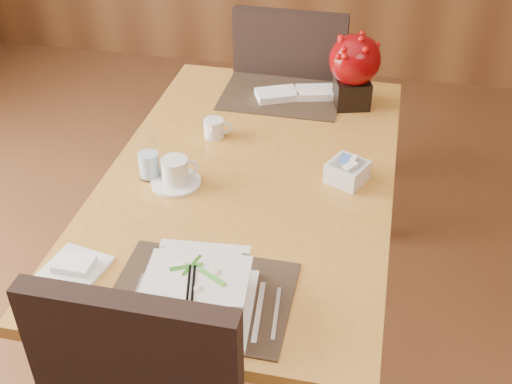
% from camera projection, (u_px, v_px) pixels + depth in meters
% --- Properties ---
extents(dining_table, '(0.90, 1.50, 0.75)m').
position_uv_depth(dining_table, '(250.00, 199.00, 2.09)').
color(dining_table, '#B98133').
rests_on(dining_table, ground).
extents(placemat_near, '(0.45, 0.33, 0.01)m').
position_uv_depth(placemat_near, '(201.00, 295.00, 1.60)').
color(placemat_near, black).
rests_on(placemat_near, dining_table).
extents(placemat_far, '(0.45, 0.33, 0.01)m').
position_uv_depth(placemat_far, '(281.00, 95.00, 2.47)').
color(placemat_far, black).
rests_on(placemat_far, dining_table).
extents(soup_setting, '(0.29, 0.29, 0.11)m').
position_uv_depth(soup_setting, '(198.00, 293.00, 1.53)').
color(soup_setting, silver).
rests_on(soup_setting, dining_table).
extents(coffee_cup, '(0.16, 0.16, 0.09)m').
position_uv_depth(coffee_cup, '(175.00, 173.00, 1.97)').
color(coffee_cup, silver).
rests_on(coffee_cup, dining_table).
extents(water_glass, '(0.08, 0.08, 0.16)m').
position_uv_depth(water_glass, '(148.00, 155.00, 1.98)').
color(water_glass, white).
rests_on(water_glass, dining_table).
extents(creamer_jug, '(0.10, 0.10, 0.06)m').
position_uv_depth(creamer_jug, '(214.00, 128.00, 2.21)').
color(creamer_jug, silver).
rests_on(creamer_jug, dining_table).
extents(sugar_caddy, '(0.14, 0.14, 0.07)m').
position_uv_depth(sugar_caddy, '(347.00, 172.00, 1.99)').
color(sugar_caddy, silver).
rests_on(sugar_caddy, dining_table).
extents(berry_decor, '(0.19, 0.19, 0.28)m').
position_uv_depth(berry_decor, '(354.00, 66.00, 2.32)').
color(berry_decor, black).
rests_on(berry_decor, dining_table).
extents(napkins_far, '(0.32, 0.20, 0.03)m').
position_uv_depth(napkins_far, '(299.00, 93.00, 2.45)').
color(napkins_far, white).
rests_on(napkins_far, dining_table).
extents(bread_plate, '(0.18, 0.18, 0.01)m').
position_uv_depth(bread_plate, '(75.00, 268.00, 1.67)').
color(bread_plate, silver).
rests_on(bread_plate, dining_table).
extents(far_chair, '(0.48, 0.48, 1.02)m').
position_uv_depth(far_chair, '(293.00, 100.00, 2.82)').
color(far_chair, black).
rests_on(far_chair, ground).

